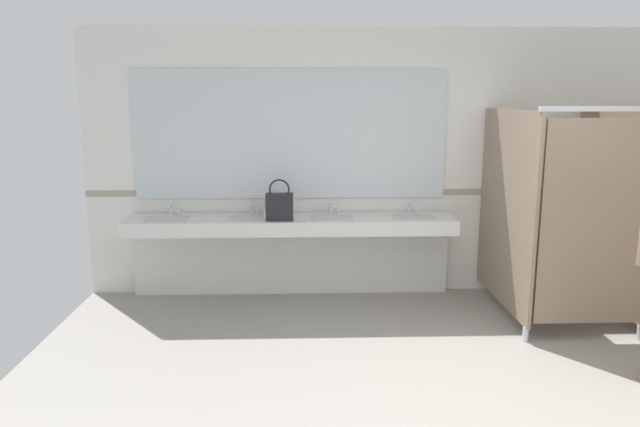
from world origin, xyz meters
name	(u,v)px	position (x,y,z in m)	size (l,w,h in m)	color
wall_back	(414,163)	(0.00, 2.73, 1.34)	(6.69, 0.12, 2.69)	silver
wall_back_tile_band	(414,192)	(0.00, 2.67, 1.05)	(6.69, 0.01, 0.06)	#9E937F
vanity_counter	(291,238)	(-1.26, 2.47, 0.62)	(3.23, 0.52, 0.96)	silver
mirror_panel	(291,135)	(-1.26, 2.66, 1.64)	(3.13, 0.02, 1.28)	silver
bathroom_stalls	(623,211)	(1.69, 1.74, 1.02)	(2.02, 1.42, 1.94)	#84705B
handbag	(279,206)	(-1.37, 2.26, 0.99)	(0.26, 0.13, 0.40)	black
soap_dispenser	(268,207)	(-1.49, 2.55, 0.93)	(0.07, 0.07, 0.19)	#D899B2
paper_cup	(268,214)	(-1.49, 2.33, 0.89)	(0.07, 0.07, 0.09)	white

